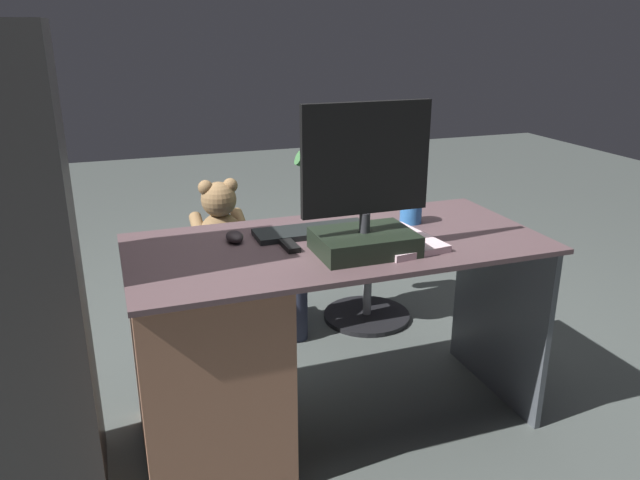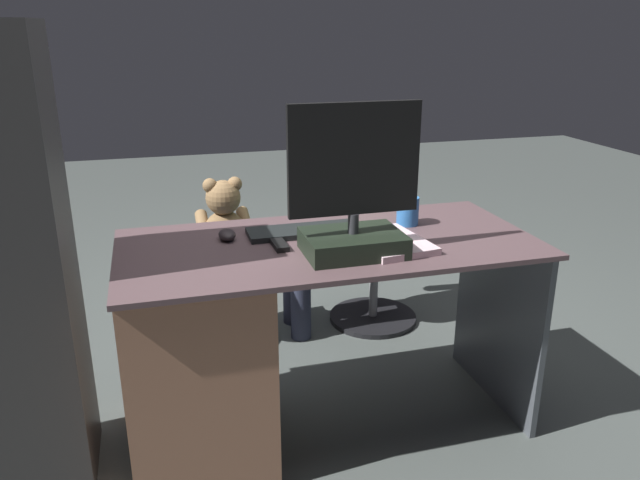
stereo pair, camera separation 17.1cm
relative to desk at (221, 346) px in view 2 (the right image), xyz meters
The scene contains 12 objects.
ground_plane 0.69m from the desk, 133.91° to the right, with size 10.00×10.00×0.00m, color #4B524F.
desk is the anchor object (origin of this frame).
monitor 0.69m from the desk, 163.41° to the left, with size 0.44×0.24×0.50m.
keyboard 0.51m from the desk, 161.91° to the right, with size 0.42×0.14×0.02m, color black.
computer_mouse 0.39m from the desk, 114.81° to the right, with size 0.06×0.10×0.04m, color #2C2427.
cup 0.85m from the desk, behind, with size 0.08×0.08×0.11m, color #3372BF.
tv_remote 0.42m from the desk, behind, with size 0.04×0.15×0.02m, color black.
notebook_binder 0.70m from the desk, behind, with size 0.22×0.30×0.02m, color silver.
office_chair_teddy 0.80m from the desk, 98.85° to the right, with size 0.47×0.47×0.45m.
teddy_bear 0.83m from the desk, 98.72° to the right, with size 0.25×0.26×0.36m.
visitor_chair 1.18m from the desk, 138.08° to the right, with size 0.45×0.45×0.45m.
person 1.13m from the desk, 134.73° to the right, with size 0.56×0.47×1.12m.
Camera 2 is at (0.58, 2.37, 1.47)m, focal length 34.67 mm.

